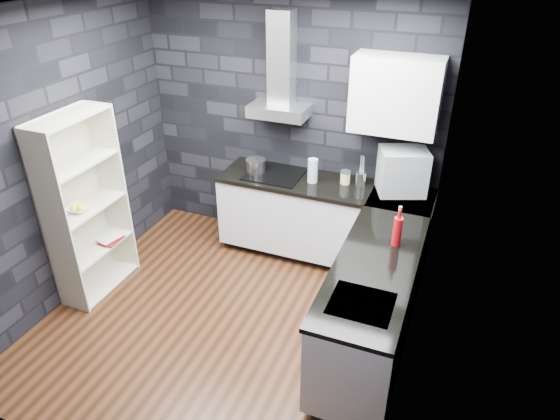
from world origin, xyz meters
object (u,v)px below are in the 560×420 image
Objects in this scene: pot at (256,166)px; utensil_crock at (361,179)px; appliance_garage at (402,171)px; bookshelf at (86,208)px; red_bottle at (397,232)px; fruit_bowl at (79,208)px; glass_vase at (313,171)px; storage_jar at (345,178)px.

pot is 1.44× the size of utensil_crock.
utensil_crock reaches higher than pot.
bookshelf is at bearing -173.77° from appliance_garage.
fruit_bowl is (-2.81, -0.53, -0.09)m from red_bottle.
glass_vase is 2.27m from fruit_bowl.
red_bottle is 1.22× the size of fruit_bowl.
storage_jar is 2.54m from bookshelf.
red_bottle is 2.86m from fruit_bowl.
pot is 1.75m from bookshelf.
bookshelf is (-1.16, -1.30, -0.07)m from pot.
red_bottle is (0.13, -0.97, -0.10)m from appliance_garage.
storage_jar is 0.16m from utensil_crock.
appliance_garage is at bearing -1.19° from utensil_crock.
appliance_garage is at bearing 1.81° from storage_jar.
utensil_crock is at bearing 44.01° from bookshelf.
utensil_crock is at bearing 5.95° from pot.
red_bottle is (1.65, -0.86, 0.06)m from pot.
appliance_garage reaches higher than red_bottle.
appliance_garage reaches higher than utensil_crock.
utensil_crock is 0.43m from appliance_garage.
storage_jar is at bearing 160.23° from appliance_garage.
red_bottle is 2.84m from bookshelf.
storage_jar is at bearing 15.73° from glass_vase.
utensil_crock is at bearing 9.52° from storage_jar.
utensil_crock is 2.68m from bookshelf.
appliance_garage reaches higher than fruit_bowl.
utensil_crock reaches higher than fruit_bowl.
fruit_bowl is (-2.27, -1.50, -0.03)m from utensil_crock.
pot is 0.46× the size of appliance_garage.
pot is 1.52m from appliance_garage.
glass_vase is at bearing 165.45° from appliance_garage.
glass_vase is 0.89m from appliance_garage.
pot is 1.86m from red_bottle.
glass_vase is at bearing 37.61° from fruit_bowl.
utensil_crock is 2.72m from fruit_bowl.
storage_jar is 0.59× the size of fruit_bowl.
fruit_bowl is (-2.12, -1.47, -0.02)m from storage_jar.
storage_jar is 0.48× the size of red_bottle.
utensil_crock is at bearing 157.23° from appliance_garage.
appliance_garage is at bearing 97.91° from red_bottle.
red_bottle reaches higher than pot.
storage_jar is 1.17m from red_bottle.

